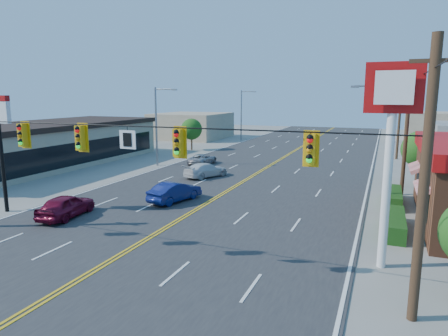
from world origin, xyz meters
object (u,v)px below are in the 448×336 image
at_px(car_magenta, 66,207).
at_px(kfc_pylon, 391,125).
at_px(car_blue, 175,192).
at_px(car_silver, 202,160).
at_px(signal_span, 102,152).
at_px(car_white, 206,171).

bearing_deg(car_magenta, kfc_pylon, 171.81).
height_order(car_blue, car_silver, car_blue).
height_order(kfc_pylon, car_magenta, kfc_pylon).
height_order(signal_span, car_silver, signal_span).
xyz_separation_m(kfc_pylon, car_silver, (-17.83, 20.17, -5.49)).
relative_size(kfc_pylon, car_white, 1.97).
relative_size(car_blue, car_silver, 1.03).
relative_size(car_magenta, car_blue, 0.99).
xyz_separation_m(signal_span, car_white, (-3.62, 18.27, -4.26)).
distance_m(car_magenta, car_silver, 19.83).
height_order(car_magenta, car_white, car_magenta).
xyz_separation_m(signal_span, kfc_pylon, (11.12, 4.00, 1.16)).
bearing_deg(kfc_pylon, car_white, 135.91).
bearing_deg(car_blue, kfc_pylon, 170.44).
height_order(kfc_pylon, car_white, kfc_pylon).
relative_size(kfc_pylon, car_blue, 2.08).
relative_size(car_white, car_silver, 1.09).
xyz_separation_m(car_magenta, car_blue, (4.25, 5.58, -0.02)).
relative_size(car_magenta, car_white, 0.94).
distance_m(signal_span, car_silver, 25.46).
xyz_separation_m(signal_span, car_magenta, (-6.38, 4.35, -4.19)).
xyz_separation_m(kfc_pylon, car_magenta, (-17.50, 0.35, -5.35)).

